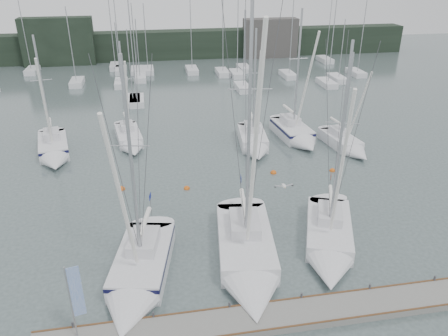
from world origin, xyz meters
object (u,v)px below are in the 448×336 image
object	(u,v)px
sailboat_mid_d	(297,135)
buoy_a	(187,189)
sailboat_near_right	(329,246)
buoy_d	(332,171)
sailboat_mid_a	(54,151)
sailboat_mid_b	(130,141)
buoy_b	(273,173)
sailboat_near_left	(137,280)
sailboat_near_center	(249,265)
buoy_c	(122,189)
sailboat_mid_c	(254,144)
dock_banner	(75,296)
sailboat_mid_e	(348,146)

from	to	relation	value
sailboat_mid_d	buoy_a	size ratio (longest dim) A/B	27.48
sailboat_near_right	buoy_d	size ratio (longest dim) A/B	27.67
sailboat_mid_a	buoy_a	size ratio (longest dim) A/B	23.80
sailboat_mid_b	buoy_b	size ratio (longest dim) A/B	19.95
sailboat_near_left	sailboat_mid_a	world-z (taller)	sailboat_near_left
sailboat_mid_d	sailboat_mid_a	bearing A→B (deg)	174.42
buoy_a	sailboat_mid_a	bearing A→B (deg)	144.10
buoy_b	buoy_a	bearing A→B (deg)	-168.94
sailboat_near_left	buoy_b	world-z (taller)	sailboat_near_left
buoy_b	sailboat_near_center	bearing A→B (deg)	-112.27
buoy_a	sailboat_mid_d	bearing A→B (deg)	34.02
buoy_c	buoy_d	size ratio (longest dim) A/B	1.11
buoy_b	sailboat_near_left	bearing A→B (deg)	-132.22
sailboat_mid_a	buoy_c	world-z (taller)	sailboat_mid_a
sailboat_mid_d	sailboat_mid_c	bearing A→B (deg)	-170.33
sailboat_mid_a	dock_banner	distance (m)	24.04
sailboat_near_left	buoy_d	world-z (taller)	sailboat_near_left
buoy_a	dock_banner	world-z (taller)	dock_banner
sailboat_near_right	buoy_c	distance (m)	17.39
buoy_d	buoy_c	bearing A→B (deg)	-179.43
sailboat_near_right	sailboat_mid_e	size ratio (longest dim) A/B	1.40
sailboat_near_left	buoy_c	size ratio (longest dim) A/B	24.89
buoy_a	buoy_d	size ratio (longest dim) A/B	0.99
sailboat_mid_d	buoy_d	xyz separation A→B (m)	(0.85, -7.26, -0.66)
sailboat_near_right	buoy_c	xyz separation A→B (m)	(-13.36, 11.11, -0.54)
sailboat_near_center	sailboat_mid_b	bearing A→B (deg)	116.36
sailboat_near_left	sailboat_mid_c	world-z (taller)	sailboat_near_left
sailboat_mid_b	sailboat_mid_c	size ratio (longest dim) A/B	0.89
sailboat_near_center	sailboat_mid_d	world-z (taller)	sailboat_near_center
sailboat_mid_b	sailboat_mid_e	world-z (taller)	sailboat_mid_b
sailboat_near_left	sailboat_mid_c	bearing A→B (deg)	69.91
sailboat_near_left	sailboat_near_right	distance (m)	12.10
buoy_c	buoy_d	distance (m)	18.37
sailboat_near_left	sailboat_mid_c	size ratio (longest dim) A/B	1.16
sailboat_near_left	buoy_b	xyz separation A→B (m)	(11.77, 12.96, -0.62)
sailboat_mid_c	buoy_b	xyz separation A→B (m)	(0.43, -5.47, -0.61)
sailboat_mid_b	sailboat_mid_d	bearing A→B (deg)	-14.11
sailboat_mid_b	buoy_d	distance (m)	19.94
sailboat_mid_d	sailboat_near_center	bearing A→B (deg)	-121.42
sailboat_near_left	buoy_b	size ratio (longest dim) A/B	25.91
buoy_a	buoy_c	distance (m)	5.33
buoy_c	buoy_d	xyz separation A→B (m)	(18.37, 0.18, 0.00)
sailboat_mid_b	sailboat_mid_c	xyz separation A→B (m)	(12.04, -3.09, 0.09)
dock_banner	buoy_c	bearing A→B (deg)	72.02
buoy_c	sailboat_mid_b	bearing A→B (deg)	86.23
sailboat_mid_b	buoy_c	size ratio (longest dim) A/B	19.16
buoy_d	dock_banner	bearing A→B (deg)	-141.12
sailboat_mid_a	buoy_c	xyz separation A→B (m)	(6.46, -7.65, -0.63)
sailboat_near_center	sailboat_mid_b	size ratio (longest dim) A/B	1.70
sailboat_near_center	sailboat_mid_a	size ratio (longest dim) A/B	1.54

